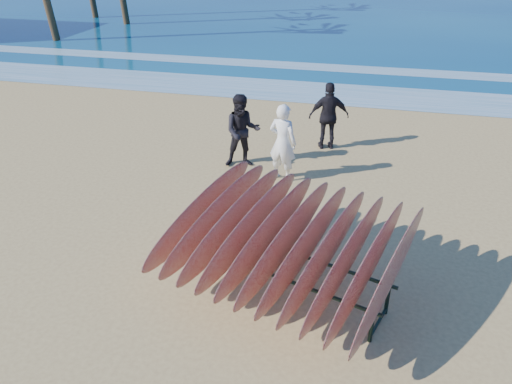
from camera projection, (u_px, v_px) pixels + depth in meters
The scene contains 7 objects.
ground at pixel (245, 265), 8.25m from camera, with size 120.00×120.00×0.00m, color tan.
foam_near at pixel (320, 93), 16.83m from camera, with size 160.00×160.00×0.00m, color white.
foam_far at pixel (331, 68), 19.83m from camera, with size 160.00×160.00×0.00m, color white.
surfboard_rack at pixel (286, 240), 7.22m from camera, with size 3.93×3.77×1.52m.
person_white at pixel (283, 143), 10.68m from camera, with size 0.63×0.41×1.72m, color white.
person_dark_a at pixel (242, 131), 11.31m from camera, with size 0.83×0.64×1.70m, color black.
person_dark_b at pixel (329, 116), 12.24m from camera, with size 0.98×0.41×1.67m, color black.
Camera 1 is at (1.76, -6.49, 4.93)m, focal length 35.00 mm.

